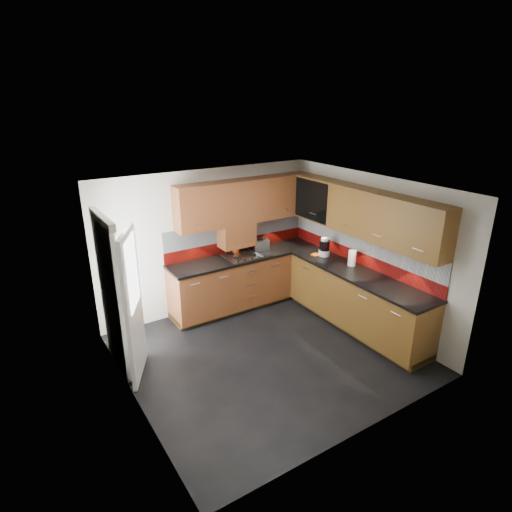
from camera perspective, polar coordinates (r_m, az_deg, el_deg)
room at (r=5.61m, az=1.73°, el=-0.09°), size 4.00×3.80×2.64m
base_cabinets at (r=7.14m, az=5.52°, el=-4.69°), size 2.70×3.20×0.95m
countertop at (r=6.93m, az=5.63°, el=-1.16°), size 2.72×3.22×0.04m
backsplash at (r=7.12m, az=6.03°, el=1.93°), size 2.70×3.20×0.54m
upper_cabinets at (r=6.81m, az=6.69°, el=6.54°), size 2.50×3.20×0.72m
extractor_hood at (r=7.21m, az=-2.62°, el=2.86°), size 0.60×0.33×0.40m
glass_cabinet at (r=7.31m, az=8.24°, el=7.68°), size 0.32×0.80×0.66m
back_door at (r=5.76m, az=-17.61°, el=-5.58°), size 0.42×1.19×2.04m
gas_hob at (r=7.19m, az=-1.92°, el=0.05°), size 0.57×0.50×0.04m
utensil_pot at (r=7.34m, az=-2.73°, el=1.18°), size 0.12×0.12×0.44m
toaster at (r=7.46m, az=0.67°, el=1.52°), size 0.31×0.23×0.20m
food_processor at (r=7.27m, az=9.10°, el=1.10°), size 0.19×0.19×0.31m
paper_towel at (r=6.93m, az=12.68°, el=-0.25°), size 0.14×0.14×0.26m
orange_cloth at (r=7.32m, az=7.96°, el=0.18°), size 0.15×0.14×0.01m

